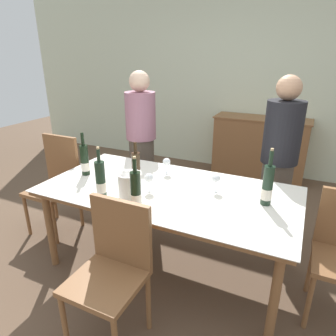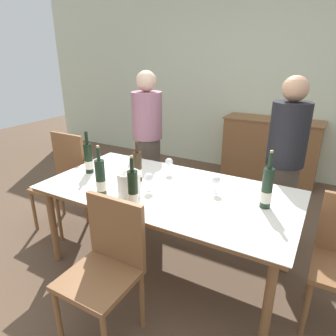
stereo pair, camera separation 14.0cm
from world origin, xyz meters
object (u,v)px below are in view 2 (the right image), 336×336
Objects in this scene: ice_bucket at (129,184)px; wine_bottle_0 at (133,191)px; person_host at (148,143)px; person_guest_left at (284,166)px; sideboard_cabinet at (270,150)px; wine_bottle_1 at (138,167)px; wine_bottle_4 at (267,189)px; wine_glass_0 at (216,181)px; dining_table at (168,196)px; chair_left_end at (63,176)px; wine_bottle_2 at (101,179)px; wine_glass_2 at (149,178)px; wine_glass_1 at (169,163)px; wine_bottle_3 at (89,159)px; chair_near_front at (107,261)px.

wine_bottle_0 is at bearing -45.17° from ice_bucket.
person_host is 1.47m from person_guest_left.
wine_bottle_1 is (-0.65, -2.35, 0.41)m from sideboard_cabinet.
sideboard_cabinet is at bearing 78.57° from ice_bucket.
wine_bottle_4 is at bearing 29.92° from wine_bottle_0.
person_guest_left is (0.80, 1.23, -0.07)m from wine_bottle_0.
ice_bucket is 0.66m from wine_glass_0.
chair_left_end reaches higher than dining_table.
person_guest_left is (2.04, 0.75, 0.24)m from chair_left_end.
sideboard_cabinet is 6.82× the size of ice_bucket.
dining_table is 0.55m from wine_bottle_2.
wine_glass_2 is (-0.06, 0.29, -0.03)m from wine_bottle_0.
wine_glass_0 is at bearing -18.65° from wine_glass_1.
dining_table is 14.28× the size of wine_glass_0.
wine_bottle_4 reaches higher than wine_bottle_2.
wine_bottle_1 is at bearing 7.60° from wine_bottle_3.
wine_bottle_0 is 0.48m from wine_bottle_1.
wine_bottle_0 is at bearing -61.29° from person_host.
dining_table is at bearing 2.45° from wine_bottle_3.
person_guest_left is at bearing 20.25° from chair_left_end.
person_host is at bearing 52.95° from chair_left_end.
wine_bottle_4 is at bearing 4.05° from wine_bottle_3.
wine_bottle_1 is 1.05m from wine_bottle_4.
ice_bucket is at bearing 134.83° from wine_bottle_0.
wine_bottle_4 reaches higher than wine_glass_0.
wine_bottle_1 is 2.42× the size of wine_glass_0.
ice_bucket is 1.34× the size of wine_glass_1.
wine_glass_1 is 1.05m from person_guest_left.
wine_glass_1 is (0.64, 0.33, -0.03)m from wine_bottle_3.
ice_bucket is (-0.53, -2.63, 0.39)m from sideboard_cabinet.
ice_bucket is at bearing -17.20° from chair_left_end.
person_host is (-0.34, 1.17, -0.07)m from wine_bottle_2.
wine_bottle_0 is 0.49m from chair_near_front.
sideboard_cabinet is 3.15× the size of wine_bottle_4.
person_host reaches higher than sideboard_cabinet.
person_guest_left is at bearing 37.84° from wine_bottle_1.
person_host is at bearing 123.25° from wine_glass_2.
wine_bottle_3 is 1.16m from wine_glass_0.
wine_glass_0 is 0.52m from wine_glass_2.
chair_near_front is at bearing -70.62° from ice_bucket.
wine_bottle_0 is at bearing -78.35° from wine_glass_2.
wine_bottle_1 is (-0.25, 0.42, -0.01)m from wine_bottle_0.
wine_glass_0 is (0.41, 0.51, -0.03)m from wine_bottle_0.
chair_left_end is (-1.65, -0.03, -0.28)m from wine_glass_0.
wine_bottle_1 is at bearing 147.24° from wine_glass_2.
wine_bottle_1 is 0.21× the size of person_guest_left.
ice_bucket reaches higher than sideboard_cabinet.
wine_glass_2 is at bearing -84.89° from wine_glass_1.
wine_bottle_4 is at bearing -27.57° from person_host.
chair_near_front is at bearing -42.47° from wine_bottle_3.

